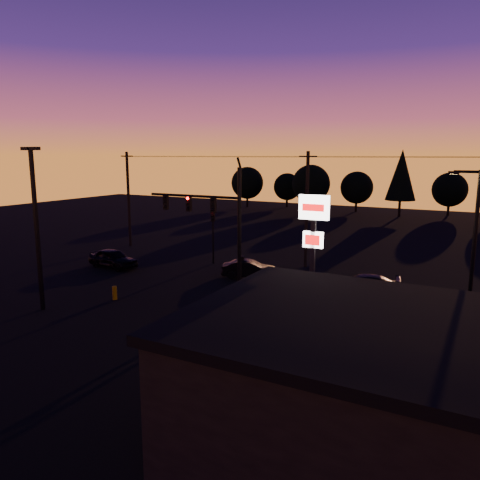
# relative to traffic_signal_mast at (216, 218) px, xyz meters

# --- Properties ---
(ground) EXTENTS (120.00, 120.00, 0.00)m
(ground) POSITION_rel_traffic_signal_mast_xyz_m (0.10, -3.99, -4.94)
(ground) COLOR black
(ground) RESTS_ON ground
(lane_arrow) EXTENTS (1.20, 3.10, 0.01)m
(lane_arrow) POSITION_rel_traffic_signal_mast_xyz_m (0.60, -2.33, -4.93)
(lane_arrow) COLOR beige
(lane_arrow) RESTS_ON ground
(traffic_signal_mast) EXTENTS (6.79, 0.52, 8.58)m
(traffic_signal_mast) POSITION_rel_traffic_signal_mast_xyz_m (0.00, 0.00, 0.00)
(traffic_signal_mast) COLOR black
(traffic_signal_mast) RESTS_ON ground
(secondary_signal) EXTENTS (0.30, 0.31, 4.35)m
(secondary_signal) POSITION_rel_traffic_signal_mast_xyz_m (-4.90, 7.49, -2.07)
(secondary_signal) COLOR black
(secondary_signal) RESTS_ON ground
(parking_lot_light) EXTENTS (1.25, 0.30, 9.14)m
(parking_lot_light) POSITION_rel_traffic_signal_mast_xyz_m (-7.40, -6.99, 0.33)
(parking_lot_light) COLOR black
(parking_lot_light) RESTS_ON ground
(pylon_sign) EXTENTS (1.50, 0.28, 6.80)m
(pylon_sign) POSITION_rel_traffic_signal_mast_xyz_m (7.10, -2.49, -0.02)
(pylon_sign) COLOR black
(pylon_sign) RESTS_ON ground
(streetlight) EXTENTS (1.55, 0.35, 8.00)m
(streetlight) POSITION_rel_traffic_signal_mast_xyz_m (14.01, 1.51, -0.52)
(streetlight) COLOR black
(streetlight) RESTS_ON ground
(utility_pole_0) EXTENTS (1.40, 0.26, 9.00)m
(utility_pole_0) POSITION_rel_traffic_signal_mast_xyz_m (-15.90, 10.01, -0.34)
(utility_pole_0) COLOR black
(utility_pole_0) RESTS_ON ground
(utility_pole_1) EXTENTS (1.40, 0.26, 9.00)m
(utility_pole_1) POSITION_rel_traffic_signal_mast_xyz_m (2.10, 10.01, -0.34)
(utility_pole_1) COLOR black
(utility_pole_1) RESTS_ON ground
(power_wires) EXTENTS (36.00, 1.22, 0.07)m
(power_wires) POSITION_rel_traffic_signal_mast_xyz_m (2.10, 10.01, 3.63)
(power_wires) COLOR black
(power_wires) RESTS_ON ground
(store_building) EXTENTS (12.40, 8.40, 4.25)m
(store_building) POSITION_rel_traffic_signal_mast_xyz_m (13.10, -11.49, -2.78)
(store_building) COLOR black
(store_building) RESTS_ON ground
(bollard) EXTENTS (0.28, 0.28, 0.83)m
(bollard) POSITION_rel_traffic_signal_mast_xyz_m (-5.11, -3.61, -4.52)
(bollard) COLOR #AC8305
(bollard) RESTS_ON ground
(tree_0) EXTENTS (5.36, 5.36, 6.74)m
(tree_0) POSITION_rel_traffic_signal_mast_xyz_m (-21.90, 46.01, -0.88)
(tree_0) COLOR black
(tree_0) RESTS_ON ground
(tree_1) EXTENTS (4.54, 4.54, 5.71)m
(tree_1) POSITION_rel_traffic_signal_mast_xyz_m (-15.90, 49.01, -1.50)
(tree_1) COLOR black
(tree_1) RESTS_ON ground
(tree_2) EXTENTS (5.77, 5.78, 7.26)m
(tree_2) POSITION_rel_traffic_signal_mast_xyz_m (-9.90, 44.01, -0.57)
(tree_2) COLOR black
(tree_2) RESTS_ON ground
(tree_3) EXTENTS (4.95, 4.95, 6.22)m
(tree_3) POSITION_rel_traffic_signal_mast_xyz_m (-3.90, 48.01, -1.19)
(tree_3) COLOR black
(tree_3) RESTS_ON ground
(tree_4) EXTENTS (4.18, 4.18, 9.50)m
(tree_4) POSITION_rel_traffic_signal_mast_xyz_m (3.10, 45.01, 0.99)
(tree_4) COLOR black
(tree_4) RESTS_ON ground
(tree_5) EXTENTS (4.95, 4.95, 6.22)m
(tree_5) POSITION_rel_traffic_signal_mast_xyz_m (9.10, 50.01, -1.19)
(tree_5) COLOR black
(tree_5) RESTS_ON ground
(car_left) EXTENTS (4.43, 2.13, 1.46)m
(car_left) POSITION_rel_traffic_signal_mast_xyz_m (-11.08, 2.56, -4.21)
(car_left) COLOR black
(car_left) RESTS_ON ground
(car_mid) EXTENTS (4.10, 2.67, 1.28)m
(car_mid) POSITION_rel_traffic_signal_mast_xyz_m (-0.29, 4.93, -4.30)
(car_mid) COLOR black
(car_mid) RESTS_ON ground
(car_right) EXTENTS (4.84, 2.70, 1.33)m
(car_right) POSITION_rel_traffic_signal_mast_xyz_m (7.95, 4.46, -4.27)
(car_right) COLOR black
(car_right) RESTS_ON ground
(suv_parked) EXTENTS (3.97, 5.56, 1.41)m
(suv_parked) POSITION_rel_traffic_signal_mast_xyz_m (9.83, -7.29, -4.23)
(suv_parked) COLOR black
(suv_parked) RESTS_ON ground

